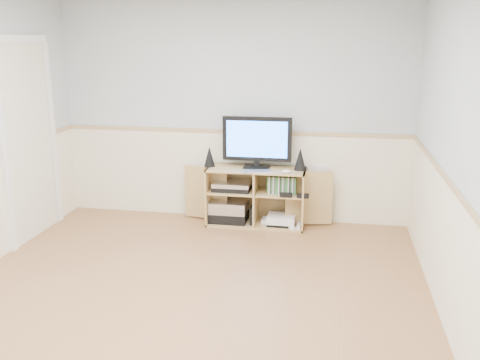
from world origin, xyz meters
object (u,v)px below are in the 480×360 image
Objects in this scene: media_cabinet at (257,195)px; game_consoles at (280,220)px; keyboard at (256,171)px; monitor at (257,140)px.

game_consoles is (0.28, -0.06, -0.26)m from media_cabinet.
media_cabinet reaches higher than game_consoles.
media_cabinet is at bearing 82.38° from keyboard.
monitor is at bearing -90.00° from media_cabinet.
keyboard is 0.65m from game_consoles.
game_consoles is (0.28, -0.06, -0.89)m from monitor.
monitor reaches higher than keyboard.
keyboard is (0.02, -0.19, 0.32)m from media_cabinet.
monitor is 0.36m from keyboard.
media_cabinet is 0.39m from game_consoles.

